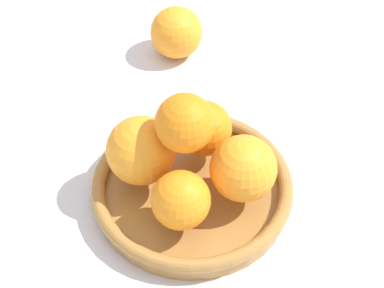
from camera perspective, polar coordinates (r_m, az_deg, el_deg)
The scene contains 4 objects.
ground_plane at distance 0.79m, azimuth -0.00°, elevation -4.72°, with size 4.00×4.00×0.00m, color silver.
fruit_bowl at distance 0.78m, azimuth -0.00°, elevation -3.97°, with size 0.24×0.24×0.03m.
orange_pile at distance 0.73m, azimuth -0.26°, elevation -0.91°, with size 0.20×0.18×0.13m.
stray_orange at distance 0.96m, azimuth -1.40°, elevation 9.88°, with size 0.08×0.08×0.08m, color orange.
Camera 1 is at (-0.19, 0.44, 0.63)m, focal length 60.00 mm.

